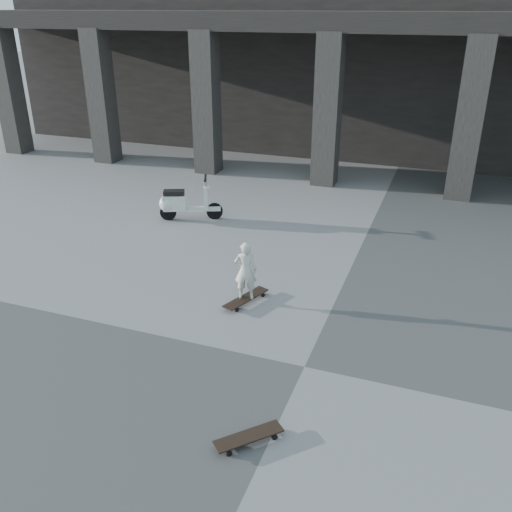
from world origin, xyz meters
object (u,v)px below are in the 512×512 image
(longboard, at_px, (246,298))
(skateboard_spare, at_px, (249,437))
(scooter, at_px, (180,203))
(child, at_px, (246,271))

(longboard, xyz_separation_m, skateboard_spare, (1.20, -3.01, 0.00))
(skateboard_spare, height_order, scooter, scooter)
(longboard, bearing_deg, child, -132.65)
(skateboard_spare, bearing_deg, longboard, 65.79)
(longboard, relative_size, child, 0.95)
(child, xyz_separation_m, scooter, (-2.85, 3.14, -0.19))
(scooter, bearing_deg, child, -71.09)
(scooter, bearing_deg, longboard, -71.09)
(longboard, height_order, child, child)
(child, bearing_deg, skateboard_spare, 95.62)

